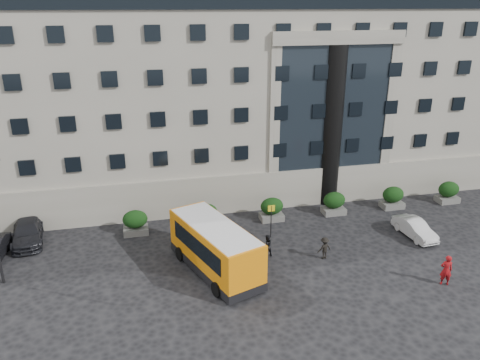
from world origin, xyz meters
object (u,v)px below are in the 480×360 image
at_px(minibus, 215,246).
at_px(bus_stop_sign, 271,216).
at_px(hedge_b, 206,215).
at_px(hedge_d, 334,203).
at_px(hedge_a, 135,222).
at_px(pedestrian_c, 324,248).
at_px(parked_car_d, 45,193).
at_px(white_taxi, 415,228).
at_px(hedge_e, 393,197).
at_px(pedestrian_a, 446,270).
at_px(hedge_f, 448,192).
at_px(pedestrian_b, 267,246).
at_px(hedge_c, 272,209).
at_px(parked_car_c, 27,232).

bearing_deg(minibus, bus_stop_sign, 17.50).
relative_size(hedge_b, hedge_d, 1.00).
xyz_separation_m(hedge_a, pedestrian_c, (12.10, -6.44, -0.16)).
xyz_separation_m(hedge_b, parked_car_d, (-12.70, 8.20, -0.31)).
xyz_separation_m(hedge_a, hedge_b, (5.20, 0.00, 0.00)).
bearing_deg(pedestrian_c, hedge_a, -40.46).
bearing_deg(pedestrian_c, white_taxi, 178.45).
bearing_deg(hedge_e, pedestrian_a, -104.34).
distance_m(hedge_a, hedge_b, 5.20).
height_order(hedge_e, hedge_f, same).
distance_m(hedge_e, pedestrian_c, 10.82).
xyz_separation_m(hedge_d, white_taxi, (4.12, -4.98, -0.29)).
bearing_deg(pedestrian_c, hedge_f, -167.55).
bearing_deg(white_taxi, pedestrian_a, -111.25).
distance_m(pedestrian_a, pedestrian_b, 11.07).
bearing_deg(minibus, hedge_c, 29.00).
distance_m(pedestrian_b, pedestrian_c, 3.80).
distance_m(hedge_d, minibus, 12.56).
bearing_deg(parked_car_d, bus_stop_sign, -30.31).
relative_size(hedge_c, bus_stop_sign, 0.73).
distance_m(hedge_b, pedestrian_b, 6.24).
bearing_deg(hedge_b, hedge_c, 0.00).
bearing_deg(white_taxi, pedestrian_b, 176.48).
bearing_deg(pedestrian_b, pedestrian_c, 149.52).
height_order(hedge_e, pedestrian_c, hedge_e).
height_order(hedge_c, pedestrian_c, hedge_c).
height_order(white_taxi, pedestrian_c, pedestrian_c).
relative_size(white_taxi, pedestrian_b, 2.45).
distance_m(bus_stop_sign, pedestrian_a, 11.80).
bearing_deg(white_taxi, parked_car_d, 148.95).
bearing_deg(pedestrian_a, white_taxi, -87.80).
distance_m(hedge_b, hedge_e, 15.60).
xyz_separation_m(hedge_c, white_taxi, (9.32, -4.98, -0.29)).
bearing_deg(hedge_e, hedge_f, 0.00).
bearing_deg(pedestrian_a, hedge_a, -13.08).
bearing_deg(hedge_c, bus_stop_sign, -107.82).
bearing_deg(parked_car_d, hedge_a, -44.96).
distance_m(hedge_d, parked_car_c, 23.11).
xyz_separation_m(bus_stop_sign, pedestrian_b, (-1.02, -2.51, -0.95)).
xyz_separation_m(hedge_b, pedestrian_b, (3.28, -5.31, -0.14)).
height_order(hedge_f, white_taxi, hedge_f).
bearing_deg(hedge_e, pedestrian_c, -143.46).
xyz_separation_m(hedge_b, hedge_e, (15.60, 0.00, 0.00)).
distance_m(hedge_e, parked_car_c, 28.31).
bearing_deg(minibus, hedge_e, 2.06).
height_order(parked_car_c, pedestrian_c, pedestrian_c).
bearing_deg(hedge_b, minibus, -93.61).
bearing_deg(hedge_d, hedge_e, 0.00).
height_order(bus_stop_sign, parked_car_d, bus_stop_sign).
bearing_deg(hedge_f, pedestrian_c, -155.12).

